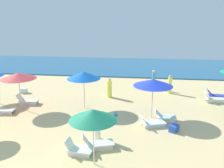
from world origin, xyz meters
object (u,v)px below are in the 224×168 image
umbrella_4 (18,76)px  beachgoer_2 (97,127)px  lounge_chair_1_1 (152,122)px  cooler_box_2 (24,91)px  lounge_chair_4_1 (2,110)px  lounge_chair_6_0 (97,143)px  umbrella_1 (153,83)px  lounge_chair_4_0 (27,101)px  lounge_chair_2_1 (214,99)px  beach_ball_1 (116,114)px  lounge_chair_6_1 (78,149)px  beachgoer_3 (109,89)px  umbrella_0 (84,75)px  beachgoer_1 (170,85)px  lounge_chair_1_0 (165,117)px  cooler_box_0 (174,128)px  umbrella_6 (93,115)px  beachgoer_4 (154,80)px

umbrella_4 → beachgoer_2: 7.04m
umbrella_4 → beachgoer_2: umbrella_4 is taller
lounge_chair_1_1 → cooler_box_2: size_ratio=2.82×
lounge_chair_4_1 → lounge_chair_6_0: lounge_chair_6_0 is taller
umbrella_1 → lounge_chair_4_0: size_ratio=1.62×
lounge_chair_1_1 → beachgoer_2: bearing=105.0°
lounge_chair_2_1 → umbrella_4: (-13.43, -3.00, 2.07)m
beach_ball_1 → beachgoer_2: bearing=-101.6°
umbrella_1 → lounge_chair_1_1: size_ratio=1.56×
lounge_chair_6_0 → lounge_chair_6_1: 0.96m
lounge_chair_2_1 → beach_ball_1: size_ratio=5.97×
lounge_chair_4_0 → beachgoer_3: beachgoer_3 is taller
umbrella_0 → umbrella_1: (4.55, -1.08, -0.06)m
lounge_chair_2_1 → beachgoer_1: size_ratio=0.94×
umbrella_0 → lounge_chair_1_0: (5.34, -1.55, -2.05)m
beachgoer_3 → beach_ball_1: beachgoer_3 is taller
umbrella_1 → lounge_chair_6_0: umbrella_1 is taller
lounge_chair_6_0 → cooler_box_0: bearing=-78.4°
lounge_chair_1_0 → umbrella_4: size_ratio=0.49×
umbrella_6 → beachgoer_4: umbrella_6 is taller
umbrella_1 → lounge_chair_2_1: (4.65, 3.32, -1.99)m
umbrella_1 → beachgoer_4: (0.37, 6.29, -1.46)m
beachgoer_1 → lounge_chair_6_0: bearing=125.8°
cooler_box_0 → cooler_box_2: bearing=96.9°
lounge_chair_1_1 → lounge_chair_6_0: bearing=117.6°
cooler_box_0 → lounge_chair_4_0: bearing=105.8°
lounge_chair_4_0 → umbrella_6: bearing=-144.3°
umbrella_1 → beachgoer_4: umbrella_1 is taller
lounge_chair_6_1 → lounge_chair_2_1: bearing=-39.2°
lounge_chair_1_1 → lounge_chair_4_0: size_ratio=1.04×
lounge_chair_4_1 → lounge_chair_6_1: size_ratio=1.18×
lounge_chair_4_0 → cooler_box_2: (-1.50, 2.51, -0.08)m
lounge_chair_4_0 → lounge_chair_6_0: (6.09, -5.32, -0.02)m
lounge_chair_4_0 → lounge_chair_6_1: size_ratio=1.18×
umbrella_4 → beachgoer_2: size_ratio=1.72×
beachgoer_3 → beach_ball_1: 3.76m
lounge_chair_4_1 → beachgoer_4: bearing=-62.4°
lounge_chair_4_1 → umbrella_6: size_ratio=0.61×
umbrella_4 → beachgoer_3: 6.71m
umbrella_1 → lounge_chair_4_1: (-9.67, -0.55, -2.02)m
beachgoer_2 → beach_ball_1: 3.21m
lounge_chair_1_1 → lounge_chair_4_1: 9.66m
lounge_chair_6_1 → cooler_box_2: lounge_chair_6_1 is taller
lounge_chair_4_0 → lounge_chair_4_1: bearing=147.5°
lounge_chair_2_1 → beachgoer_2: 9.93m
umbrella_0 → lounge_chair_1_0: size_ratio=2.05×
beach_ball_1 → lounge_chair_1_1: bearing=-29.1°
lounge_chair_1_1 → beachgoer_2: (-2.85, -1.86, 0.45)m
lounge_chair_1_1 → beachgoer_4: (0.41, 7.57, 0.57)m
lounge_chair_1_1 → umbrella_6: 5.21m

